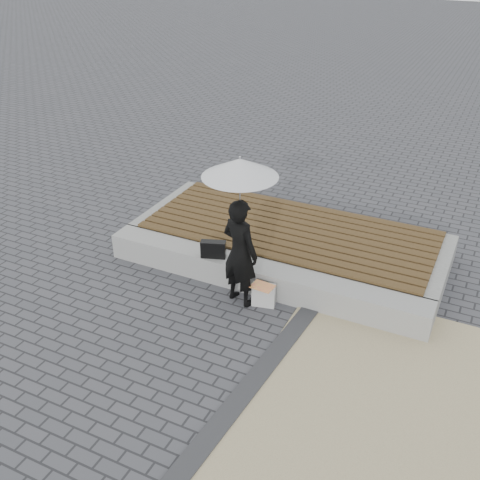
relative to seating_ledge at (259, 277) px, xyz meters
name	(u,v)px	position (x,y,z in m)	size (l,w,h in m)	color
ground	(208,351)	(0.00, -1.60, -0.20)	(80.00, 80.00, 0.00)	#45454A
terrazzo_zone	(466,473)	(3.20, -2.10, -0.19)	(5.00, 5.00, 0.02)	tan
edging_band	(244,394)	(0.75, -2.10, -0.18)	(0.25, 5.20, 0.04)	#313134
seating_ledge	(259,277)	(0.00, 0.00, 0.00)	(5.00, 0.45, 0.40)	gray
timber_platform	(290,241)	(0.00, 1.20, 0.00)	(5.00, 2.00, 0.40)	#9B9C96
timber_decking	(290,229)	(0.00, 1.20, 0.22)	(4.60, 2.00, 0.04)	brown
woman	(240,253)	(-0.12, -0.41, 0.60)	(0.58, 0.38, 1.60)	black
parasol	(240,168)	(-0.12, -0.41, 1.85)	(1.00, 1.00, 1.28)	#A2A2A6
handbag	(213,249)	(-0.72, -0.09, 0.33)	(0.37, 0.13, 0.26)	black
canvas_tote	(264,295)	(0.23, -0.37, -0.03)	(0.33, 0.14, 0.34)	silver
magazine	(263,286)	(0.23, -0.42, 0.15)	(0.31, 0.23, 0.01)	#DE3F4D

